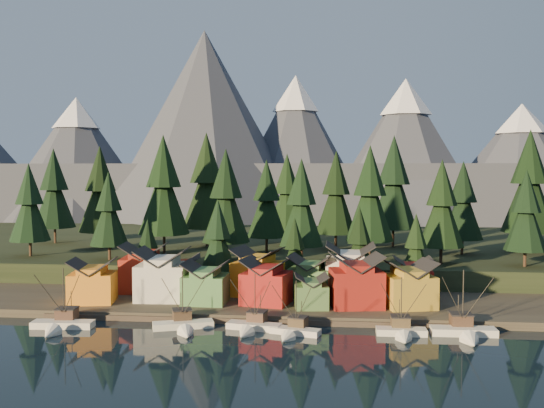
# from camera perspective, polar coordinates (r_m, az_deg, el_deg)

# --- Properties ---
(ground) EXTENTS (500.00, 500.00, 0.00)m
(ground) POSITION_cam_1_polar(r_m,az_deg,el_deg) (96.43, -2.51, -13.47)
(ground) COLOR black
(ground) RESTS_ON ground
(shore_strip) EXTENTS (400.00, 50.00, 1.50)m
(shore_strip) POSITION_cam_1_polar(r_m,az_deg,el_deg) (134.76, 0.00, -8.26)
(shore_strip) COLOR #322D25
(shore_strip) RESTS_ON ground
(hillside) EXTENTS (420.00, 100.00, 6.00)m
(hillside) POSITION_cam_1_polar(r_m,az_deg,el_deg) (183.50, 1.61, -4.43)
(hillside) COLOR black
(hillside) RESTS_ON ground
(dock) EXTENTS (80.00, 4.00, 1.00)m
(dock) POSITION_cam_1_polar(r_m,az_deg,el_deg) (112.05, -1.26, -10.80)
(dock) COLOR #4C3F36
(dock) RESTS_ON ground
(mountain_ridge) EXTENTS (560.00, 190.00, 90.00)m
(mountain_ridge) POSITION_cam_1_polar(r_m,az_deg,el_deg) (305.40, 2.57, 3.02)
(mountain_ridge) COLOR #4A4D5F
(mountain_ridge) RESTS_ON ground
(boat_0) EXTENTS (11.10, 11.98, 11.62)m
(boat_0) POSITION_cam_1_polar(r_m,az_deg,el_deg) (112.83, -19.33, -10.05)
(boat_0) COLOR silver
(boat_0) RESTS_ON ground
(boat_2) EXTENTS (11.12, 11.51, 11.10)m
(boat_2) POSITION_cam_1_polar(r_m,az_deg,el_deg) (107.63, -8.31, -10.61)
(boat_2) COLOR white
(boat_2) RESTS_ON ground
(boat_3) EXTENTS (10.08, 10.66, 10.73)m
(boat_3) POSITION_cam_1_polar(r_m,az_deg,el_deg) (105.91, -1.90, -10.81)
(boat_3) COLOR beige
(boat_3) RESTS_ON ground
(boat_4) EXTENTS (9.14, 9.56, 10.05)m
(boat_4) POSITION_cam_1_polar(r_m,az_deg,el_deg) (103.10, 2.00, -11.25)
(boat_4) COLOR silver
(boat_4) RESTS_ON ground
(boat_5) EXTENTS (8.54, 9.31, 10.80)m
(boat_5) POSITION_cam_1_polar(r_m,az_deg,el_deg) (104.79, 12.15, -10.95)
(boat_5) COLOR silver
(boat_5) RESTS_ON ground
(boat_6) EXTENTS (11.03, 12.00, 12.15)m
(boat_6) POSITION_cam_1_polar(r_m,az_deg,el_deg) (107.01, 17.73, -10.67)
(boat_6) COLOR silver
(boat_6) RESTS_ON ground
(house_front_0) EXTENTS (9.71, 9.33, 8.47)m
(house_front_0) POSITION_cam_1_polar(r_m,az_deg,el_deg) (125.48, -16.54, -6.85)
(house_front_0) COLOR orange
(house_front_0) RESTS_ON shore_strip
(house_front_1) EXTENTS (10.44, 10.06, 10.30)m
(house_front_1) POSITION_cam_1_polar(r_m,az_deg,el_deg) (124.58, -10.25, -6.39)
(house_front_1) COLOR beige
(house_front_1) RESTS_ON shore_strip
(house_front_2) EXTENTS (8.47, 8.54, 8.12)m
(house_front_2) POSITION_cam_1_polar(r_m,az_deg,el_deg) (120.38, -6.28, -7.26)
(house_front_2) COLOR #487D44
(house_front_2) RESTS_ON shore_strip
(house_front_3) EXTENTS (10.21, 9.88, 8.91)m
(house_front_3) POSITION_cam_1_polar(r_m,az_deg,el_deg) (118.99, -0.55, -7.16)
(house_front_3) COLOR maroon
(house_front_3) RESTS_ON shore_strip
(house_front_4) EXTENTS (6.97, 7.40, 6.35)m
(house_front_4) POSITION_cam_1_polar(r_m,az_deg,el_deg) (116.15, 3.71, -8.10)
(house_front_4) COLOR #486F3C
(house_front_4) RESTS_ON shore_strip
(house_front_5) EXTENTS (10.87, 10.16, 10.03)m
(house_front_5) POSITION_cam_1_polar(r_m,az_deg,el_deg) (117.56, 7.94, -7.03)
(house_front_5) COLOR maroon
(house_front_5) RESTS_ON shore_strip
(house_front_6) EXTENTS (10.64, 10.29, 8.88)m
(house_front_6) POSITION_cam_1_polar(r_m,az_deg,el_deg) (119.04, 12.77, -7.24)
(house_front_6) COLOR #AB892C
(house_front_6) RESTS_ON shore_strip
(house_back_0) EXTENTS (10.30, 9.97, 10.23)m
(house_back_0) POSITION_cam_1_polar(r_m,az_deg,el_deg) (133.67, -11.92, -5.76)
(house_back_0) COLOR maroon
(house_back_0) RESTS_ON shore_strip
(house_back_1) EXTENTS (8.95, 9.02, 8.35)m
(house_back_1) POSITION_cam_1_polar(r_m,az_deg,el_deg) (128.67, -8.43, -6.53)
(house_back_1) COLOR maroon
(house_back_1) RESTS_ON shore_strip
(house_back_2) EXTENTS (11.22, 10.68, 9.92)m
(house_back_2) POSITION_cam_1_polar(r_m,az_deg,el_deg) (126.51, -1.37, -6.28)
(house_back_2) COLOR orange
(house_back_2) RESTS_ON shore_strip
(house_back_3) EXTENTS (9.54, 8.75, 8.64)m
(house_back_3) POSITION_cam_1_polar(r_m,az_deg,el_deg) (125.12, 3.64, -6.71)
(house_back_3) COLOR #44713D
(house_back_3) RESTS_ON shore_strip
(house_back_4) EXTENTS (10.06, 9.66, 10.86)m
(house_back_4) POSITION_cam_1_polar(r_m,az_deg,el_deg) (126.97, 7.37, -6.05)
(house_back_4) COLOR silver
(house_back_4) RESTS_ON shore_strip
(house_back_5) EXTENTS (7.64, 7.73, 8.43)m
(house_back_5) POSITION_cam_1_polar(r_m,az_deg,el_deg) (126.48, 13.09, -6.73)
(house_back_5) COLOR maroon
(house_back_5) RESTS_ON shore_strip
(tree_hill_0) EXTENTS (9.99, 9.99, 23.28)m
(tree_hill_0) POSITION_cam_1_polar(r_m,az_deg,el_deg) (162.25, -21.87, -0.12)
(tree_hill_0) COLOR #332319
(tree_hill_0) RESTS_ON hillside
(tree_hill_1) EXTENTS (12.08, 12.08, 28.13)m
(tree_hill_1) POSITION_cam_1_polar(r_m,az_deg,el_deg) (171.63, -15.85, 1.06)
(tree_hill_1) COLOR #332319
(tree_hill_1) RESTS_ON hillside
(tree_hill_2) EXTENTS (9.11, 9.11, 21.22)m
(tree_hill_2) POSITION_cam_1_polar(r_m,az_deg,el_deg) (149.59, -15.10, -0.70)
(tree_hill_2) COLOR #332319
(tree_hill_2) RESTS_ON hillside
(tree_hill_3) EXTENTS (13.12, 13.12, 30.57)m
(tree_hill_3) POSITION_cam_1_polar(r_m,az_deg,el_deg) (157.52, -10.16, 1.43)
(tree_hill_3) COLOR #332319
(tree_hill_3) RESTS_ON hillside
(tree_hill_4) EXTENTS (13.72, 13.72, 31.96)m
(tree_hill_4) POSITION_cam_1_polar(r_m,az_deg,el_deg) (170.11, -6.17, 1.86)
(tree_hill_4) COLOR #332319
(tree_hill_4) RESTS_ON hillside
(tree_hill_5) EXTENTS (11.44, 11.44, 26.65)m
(tree_hill_5) POSITION_cam_1_polar(r_m,az_deg,el_deg) (143.77, -4.35, 0.43)
(tree_hill_5) COLOR #332319
(tree_hill_5) RESTS_ON hillside
(tree_hill_6) EXTENTS (10.43, 10.43, 24.29)m
(tree_hill_6) POSITION_cam_1_polar(r_m,az_deg,el_deg) (157.51, -0.51, 0.23)
(tree_hill_6) COLOR #332319
(tree_hill_6) RESTS_ON hillside
(tree_hill_7) EXTENTS (10.43, 10.43, 24.30)m
(tree_hill_7) POSITION_cam_1_polar(r_m,az_deg,el_deg) (139.76, 2.79, -0.18)
(tree_hill_7) COLOR #332319
(tree_hill_7) RESTS_ON hillside
(tree_hill_8) EXTENTS (11.46, 11.46, 26.70)m
(tree_hill_8) POSITION_cam_1_polar(r_m,az_deg,el_deg) (163.45, 6.05, 0.79)
(tree_hill_8) COLOR #332319
(tree_hill_8) RESTS_ON hillside
(tree_hill_9) EXTENTS (11.83, 11.83, 27.56)m
(tree_hill_9) POSITION_cam_1_polar(r_m,az_deg,el_deg) (146.69, 9.19, 0.65)
(tree_hill_9) COLOR #332319
(tree_hill_9) RESTS_ON hillside
(tree_hill_10) EXTENTS (13.38, 13.38, 31.17)m
(tree_hill_10) POSITION_cam_1_polar(r_m,az_deg,el_deg) (172.15, 11.38, 1.68)
(tree_hill_10) COLOR #332319
(tree_hill_10) RESTS_ON hillside
(tree_hill_11) EXTENTS (10.32, 10.32, 24.04)m
(tree_hill_11) POSITION_cam_1_polar(r_m,az_deg,el_deg) (143.66, 15.68, -0.26)
(tree_hill_11) COLOR #332319
(tree_hill_11) RESTS_ON hillside
(tree_hill_12) EXTENTS (10.24, 10.24, 23.85)m
(tree_hill_12) POSITION_cam_1_polar(r_m,az_deg,el_deg) (160.85, 17.52, 0.05)
(tree_hill_12) COLOR #332319
(tree_hill_12) RESTS_ON hillside
(tree_hill_13) EXTENTS (9.31, 9.31, 21.69)m
(tree_hill_13) POSITION_cam_1_polar(r_m,az_deg,el_deg) (145.96, 22.79, -0.85)
(tree_hill_13) COLOR #332319
(tree_hill_13) RESTS_ON hillside
(tree_hill_14) EXTENTS (13.78, 13.78, 32.10)m
(tree_hill_14) POSITION_cam_1_polar(r_m,az_deg,el_deg) (170.96, 23.07, 1.64)
(tree_hill_14) COLOR #332319
(tree_hill_14) RESTS_ON hillside
(tree_hill_15) EXTENTS (11.25, 11.25, 26.21)m
(tree_hill_15) POSITION_cam_1_polar(r_m,az_deg,el_deg) (173.99, 1.42, 0.87)
(tree_hill_15) COLOR #332319
(tree_hill_15) RESTS_ON hillside
(tree_hill_16) EXTENTS (11.96, 11.96, 27.86)m
(tree_hill_16) POSITION_cam_1_polar(r_m,az_deg,el_deg) (188.03, -19.82, 1.13)
(tree_hill_16) COLOR #332319
(tree_hill_16) RESTS_ON hillside
(tree_shore_0) EXTENTS (6.53, 6.53, 15.21)m
(tree_shore_0) POSITION_cam_1_polar(r_m,az_deg,el_deg) (138.90, -11.60, -4.19)
(tree_shore_0) COLOR #332319
(tree_shore_0) RESTS_ON shore_strip
(tree_shore_1) EXTENTS (8.39, 8.39, 19.54)m
(tree_shore_1) POSITION_cam_1_polar(r_m,az_deg,el_deg) (134.68, -5.09, -3.35)
(tree_shore_1) COLOR #332319
(tree_shore_1) RESTS_ON shore_strip
(tree_shore_2) EXTENTS (6.76, 6.76, 15.74)m
(tree_shore_2) POSITION_cam_1_polar(r_m,az_deg,el_deg) (132.77, 2.15, -4.35)
(tree_shore_2) COLOR #332319
(tree_shore_2) RESTS_ON shore_strip
(tree_shore_3) EXTENTS (7.84, 7.84, 18.26)m
(tree_shore_3) POSITION_cam_1_polar(r_m,az_deg,el_deg) (132.43, 8.22, -3.80)
(tree_shore_3) COLOR #332319
(tree_shore_3) RESTS_ON shore_strip
(tree_shore_4) EXTENTS (7.23, 7.23, 16.83)m
(tree_shore_4) POSITION_cam_1_polar(r_m,az_deg,el_deg) (133.56, 13.38, -4.13)
(tree_shore_4) COLOR #332319
(tree_shore_4) RESTS_ON shore_strip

